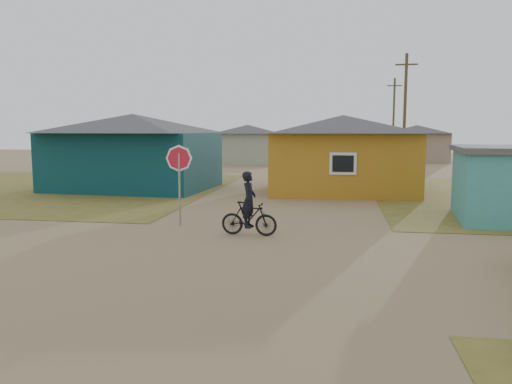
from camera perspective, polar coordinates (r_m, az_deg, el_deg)
ground at (r=12.40m, az=-1.46°, el=-7.71°), size 120.00×120.00×0.00m
grass_nw at (r=29.79m, az=-23.85°, el=0.44°), size 20.00×18.00×0.00m
house_teal at (r=27.48m, az=-13.80°, el=4.62°), size 8.93×7.08×4.00m
house_yellow at (r=25.80m, az=9.86°, el=4.45°), size 7.72×6.76×3.90m
house_pale_west at (r=46.53m, az=-0.95°, el=5.55°), size 7.04×6.15×3.60m
house_beige_east at (r=52.37m, az=17.85°, el=5.39°), size 6.95×6.05×3.60m
house_pale_north at (r=60.03m, az=-6.48°, el=5.78°), size 6.28×5.81×3.40m
utility_pole_near at (r=34.05m, az=16.63°, el=8.49°), size 1.40×0.20×8.00m
utility_pole_far at (r=50.06m, az=15.44°, el=8.02°), size 1.40×0.20×8.00m
stop_sign at (r=16.50m, az=-8.78°, el=2.82°), size 0.84×0.33×2.68m
cyclist at (r=15.00m, az=-0.81°, el=-2.33°), size 1.74×0.64×1.94m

